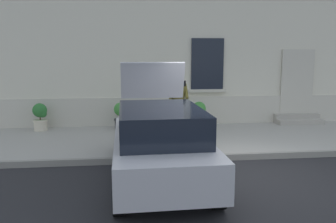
% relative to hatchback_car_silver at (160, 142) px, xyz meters
% --- Properties ---
extents(ground_plane, '(80.00, 80.00, 0.00)m').
position_rel_hatchback_car_silver_xyz_m(ground_plane, '(1.52, 0.21, -0.80)').
color(ground_plane, '#232326').
extents(sidewalk, '(24.00, 3.60, 0.15)m').
position_rel_hatchback_car_silver_xyz_m(sidewalk, '(1.52, 3.01, -0.72)').
color(sidewalk, '#99968E').
rests_on(sidewalk, ground).
extents(curb_edge, '(24.00, 0.12, 0.15)m').
position_rel_hatchback_car_silver_xyz_m(curb_edge, '(1.52, 1.15, -0.72)').
color(curb_edge, gray).
rests_on(curb_edge, ground).
extents(building_facade, '(24.00, 1.52, 7.50)m').
position_rel_hatchback_car_silver_xyz_m(building_facade, '(1.53, 5.50, 2.93)').
color(building_facade, beige).
rests_on(building_facade, ground).
extents(entrance_stoop, '(1.60, 0.64, 0.32)m').
position_rel_hatchback_car_silver_xyz_m(entrance_stoop, '(5.24, 4.54, -0.52)').
color(entrance_stoop, '#9E998E').
rests_on(entrance_stoop, sidewalk).
extents(hatchback_car_silver, '(1.86, 4.10, 2.34)m').
position_rel_hatchback_car_silver_xyz_m(hatchback_car_silver, '(0.00, 0.00, 0.00)').
color(hatchback_car_silver, '#B7B7BF').
rests_on(hatchback_car_silver, ground).
extents(bollard_near_person, '(0.15, 0.15, 1.04)m').
position_rel_hatchback_car_silver_xyz_m(bollard_near_person, '(1.14, 1.56, -0.09)').
color(bollard_near_person, '#333338').
rests_on(bollard_near_person, sidewalk).
extents(person_on_phone, '(0.51, 0.49, 1.75)m').
position_rel_hatchback_car_silver_xyz_m(person_on_phone, '(0.74, 2.57, 0.35)').
color(person_on_phone, '#514C1E').
rests_on(person_on_phone, sidewalk).
extents(planter_cream, '(0.44, 0.44, 0.86)m').
position_rel_hatchback_car_silver_xyz_m(planter_cream, '(-3.38, 4.33, -0.19)').
color(planter_cream, beige).
rests_on(planter_cream, sidewalk).
extents(planter_charcoal, '(0.44, 0.44, 0.86)m').
position_rel_hatchback_car_silver_xyz_m(planter_charcoal, '(-0.86, 4.25, -0.19)').
color(planter_charcoal, '#2D2D30').
rests_on(planter_charcoal, sidewalk).
extents(planter_olive, '(0.44, 0.44, 0.86)m').
position_rel_hatchback_car_silver_xyz_m(planter_olive, '(1.66, 4.16, -0.19)').
color(planter_olive, '#606B38').
rests_on(planter_olive, sidewalk).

